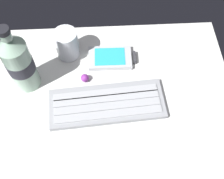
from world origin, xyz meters
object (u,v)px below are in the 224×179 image
juice_cup (67,45)px  water_bottle (19,63)px  trackball_mouse (85,78)px  keyboard (107,104)px  handheld_device (112,58)px

juice_cup → water_bottle: (-10.48, -9.08, 5.10)cm
juice_cup → trackball_mouse: juice_cup is taller
juice_cup → trackball_mouse: size_ratio=3.86×
trackball_mouse → keyboard: bearing=-54.6°
keyboard → water_bottle: 23.60cm
keyboard → handheld_device: bearing=81.6°
trackball_mouse → handheld_device: bearing=40.3°
juice_cup → water_bottle: water_bottle is taller
juice_cup → water_bottle: bearing=-139.1°
handheld_device → trackball_mouse: trackball_mouse is taller
water_bottle → trackball_mouse: bearing=-0.6°
handheld_device → keyboard: bearing=-98.4°
keyboard → handheld_device: 14.48cm
handheld_device → juice_cup: bearing=167.4°
handheld_device → water_bottle: size_ratio=0.62×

